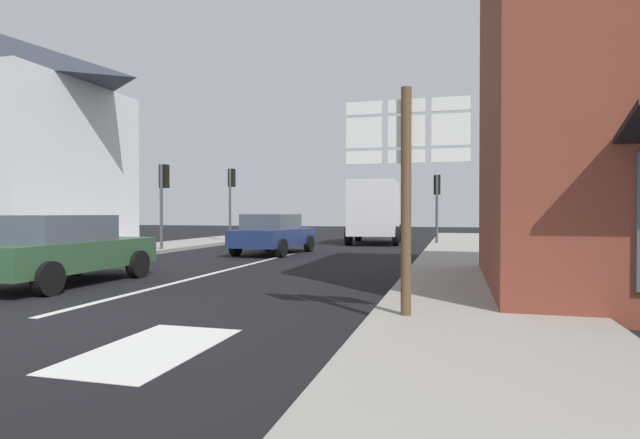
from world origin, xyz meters
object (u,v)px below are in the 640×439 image
Objects in this scene: traffic_light_far_left at (231,188)px; traffic_light_far_right at (437,193)px; route_sign_post at (406,177)px; traffic_light_near_left at (163,187)px; sedan_near at (61,249)px; delivery_truck at (375,210)px; sedan_far at (274,233)px.

traffic_light_far_left is 1.14× the size of traffic_light_far_right.
traffic_light_near_left is (-10.22, 10.38, 0.50)m from route_sign_post.
route_sign_post reaches higher than sedan_near.
traffic_light_far_right reaches higher than delivery_truck.
traffic_light_near_left is at bearing 108.60° from sedan_near.
traffic_light_far_left is (-4.36, 5.72, 2.00)m from sedan_far.
route_sign_post is 19.40m from traffic_light_far_left.
traffic_light_near_left reaches higher than delivery_truck.
traffic_light_far_right is (5.67, 6.26, 1.66)m from sedan_far.
sedan_far is at bearing 118.60° from route_sign_post.
route_sign_post is at bearing -89.37° from traffic_light_far_right.
traffic_light_near_left reaches higher than sedan_far.
traffic_light_near_left is (-2.82, 8.37, 1.74)m from sedan_near.
delivery_truck is (2.67, 7.23, 0.89)m from sedan_far.
route_sign_post reaches higher than delivery_truck.
traffic_light_far_right is at bearing 33.48° from traffic_light_near_left.
traffic_light_far_right is 0.97× the size of traffic_light_near_left.
traffic_light_near_left is (-0.00, -6.09, -0.26)m from traffic_light_far_left.
sedan_far is at bearing -52.71° from traffic_light_far_left.
sedan_far is 7.76m from delivery_truck.
traffic_light_far_left reaches higher than sedan_far.
sedan_near is 16.73m from traffic_light_far_right.
delivery_truck is 3.25m from traffic_light_far_right.
sedan_far is at bearing -132.16° from traffic_light_far_right.
route_sign_post is at bearing -58.19° from traffic_light_far_left.
sedan_near is 1.13× the size of traffic_light_far_left.
traffic_light_far_right is at bearing 47.84° from sedan_far.
traffic_light_far_left is at bearing -167.87° from delivery_truck.
sedan_far is 12.30m from route_sign_post.
sedan_far is at bearing 79.99° from sedan_near.
traffic_light_far_left is at bearing -176.92° from traffic_light_far_right.
route_sign_post is at bearing -15.16° from sedan_near.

